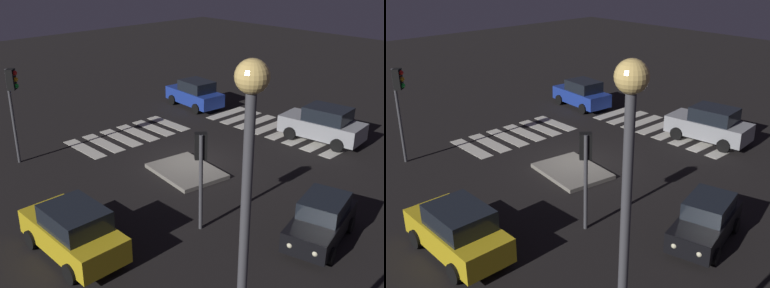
{
  "view_description": "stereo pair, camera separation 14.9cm",
  "coord_description": "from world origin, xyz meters",
  "views": [
    {
      "loc": [
        -15.27,
        14.36,
        9.51
      ],
      "look_at": [
        0.0,
        0.0,
        1.0
      ],
      "focal_mm": 44.21,
      "sensor_mm": 36.0,
      "label": 1
    },
    {
      "loc": [
        -15.37,
        14.26,
        9.51
      ],
      "look_at": [
        0.0,
        0.0,
        1.0
      ],
      "focal_mm": 44.21,
      "sensor_mm": 36.0,
      "label": 2
    }
  ],
  "objects": [
    {
      "name": "traffic_light_west",
      "position": [
        -4.38,
        3.69,
        2.82
      ],
      "size": [
        0.53,
        0.54,
        3.72
      ],
      "rotation": [
        0.0,
        0.0,
        -0.7
      ],
      "color": "#47474C",
      "rests_on": "ground"
    },
    {
      "name": "ground_plane",
      "position": [
        0.0,
        0.0,
        0.0
      ],
      "size": [
        80.0,
        80.0,
        0.0
      ],
      "primitive_type": "plane",
      "color": "black"
    },
    {
      "name": "car_silver",
      "position": [
        -2.68,
        -7.16,
        0.95
      ],
      "size": [
        4.6,
        2.48,
        1.93
      ],
      "rotation": [
        0.0,
        0.0,
        0.11
      ],
      "color": "#9EA0A5",
      "rests_on": "ground"
    },
    {
      "name": "street_lamp",
      "position": [
        -10.76,
        8.85,
        5.45
      ],
      "size": [
        0.56,
        0.56,
        8.04
      ],
      "color": "#47474C",
      "rests_on": "ground"
    },
    {
      "name": "car_black",
      "position": [
        -7.92,
        1.2,
        0.79
      ],
      "size": [
        2.39,
        3.9,
        1.6
      ],
      "rotation": [
        0.0,
        0.0,
        1.82
      ],
      "color": "black",
      "rests_on": "ground"
    },
    {
      "name": "crosswalk_side",
      "position": [
        5.13,
        -0.0,
        0.01
      ],
      "size": [
        3.2,
        6.45,
        0.02
      ],
      "color": "silver",
      "rests_on": "ground"
    },
    {
      "name": "traffic_island",
      "position": [
        -0.62,
        0.95,
        0.09
      ],
      "size": [
        3.64,
        2.92,
        0.18
      ],
      "color": "gray",
      "rests_on": "ground"
    },
    {
      "name": "car_blue",
      "position": [
        6.48,
        -6.36,
        0.88
      ],
      "size": [
        4.25,
        2.22,
        1.8
      ],
      "rotation": [
        0.0,
        0.0,
        -0.08
      ],
      "color": "#1E389E",
      "rests_on": "ground"
    },
    {
      "name": "crosswalk_near",
      "position": [
        0.0,
        -6.9,
        0.01
      ],
      "size": [
        8.75,
        3.2,
        0.02
      ],
      "color": "silver",
      "rests_on": "ground"
    },
    {
      "name": "car_yellow",
      "position": [
        -2.74,
        8.01,
        0.91
      ],
      "size": [
        4.28,
        2.04,
        1.85
      ],
      "rotation": [
        0.0,
        0.0,
        0.01
      ],
      "color": "gold",
      "rests_on": "ground"
    },
    {
      "name": "traffic_light_north",
      "position": [
        5.77,
        5.97,
        3.5
      ],
      "size": [
        0.54,
        0.54,
        4.62
      ],
      "rotation": [
        0.0,
        0.0,
        -2.34
      ],
      "color": "#47474C",
      "rests_on": "ground"
    }
  ]
}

